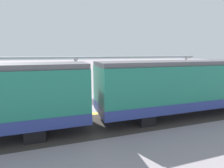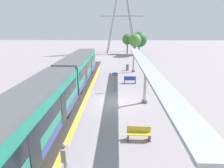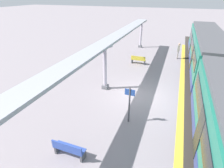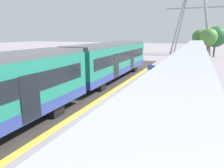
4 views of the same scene
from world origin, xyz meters
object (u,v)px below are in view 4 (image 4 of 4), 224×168
(bench_mid_platform, at_px, (181,81))
(trash_bin, at_px, (187,67))
(canopy_pillar_third, at_px, (195,58))
(bench_near_end, at_px, (136,166))
(platform_info_sign, at_px, (151,76))
(train_far_carriage, at_px, (113,60))
(canopy_pillar_second, at_px, (190,83))

(bench_mid_platform, xyz_separation_m, trash_bin, (0.07, 7.48, 0.05))
(canopy_pillar_third, xyz_separation_m, trash_bin, (-0.86, 1.08, -1.26))
(bench_near_end, height_order, trash_bin, trash_bin)
(bench_near_end, distance_m, platform_info_sign, 9.58)
(train_far_carriage, height_order, trash_bin, train_far_carriage)
(trash_bin, bearing_deg, platform_info_sign, -100.09)
(train_far_carriage, bearing_deg, trash_bin, 46.14)
(train_far_carriage, height_order, canopy_pillar_third, train_far_carriage)
(canopy_pillar_third, height_order, bench_mid_platform, canopy_pillar_third)
(canopy_pillar_third, bearing_deg, bench_mid_platform, -98.29)
(canopy_pillar_third, height_order, bench_near_end, canopy_pillar_third)
(canopy_pillar_second, relative_size, bench_near_end, 2.29)
(canopy_pillar_third, bearing_deg, train_far_carriage, -142.23)
(canopy_pillar_second, relative_size, canopy_pillar_third, 1.00)
(canopy_pillar_second, distance_m, platform_info_sign, 4.28)
(canopy_pillar_third, bearing_deg, canopy_pillar_second, -90.00)
(train_far_carriage, distance_m, bench_near_end, 14.84)
(canopy_pillar_second, xyz_separation_m, trash_bin, (-0.86, 14.03, -1.26))
(train_far_carriage, relative_size, bench_near_end, 9.33)
(canopy_pillar_second, xyz_separation_m, platform_info_sign, (-2.78, 3.22, -0.43))
(platform_info_sign, bearing_deg, bench_near_end, -80.36)
(train_far_carriage, relative_size, canopy_pillar_second, 4.07)
(canopy_pillar_third, bearing_deg, platform_info_sign, -105.96)
(train_far_carriage, bearing_deg, canopy_pillar_second, -44.16)
(bench_near_end, distance_m, trash_bin, 20.22)
(platform_info_sign, bearing_deg, train_far_carriage, 139.31)
(canopy_pillar_third, xyz_separation_m, bench_near_end, (-1.19, -19.14, -1.31))
(canopy_pillar_second, bearing_deg, platform_info_sign, 130.86)
(bench_mid_platform, bearing_deg, trash_bin, 89.45)
(canopy_pillar_second, xyz_separation_m, bench_near_end, (-1.19, -6.19, -1.31))
(canopy_pillar_third, height_order, platform_info_sign, canopy_pillar_third)
(train_far_carriage, xyz_separation_m, canopy_pillar_third, (7.42, 5.75, -0.08))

